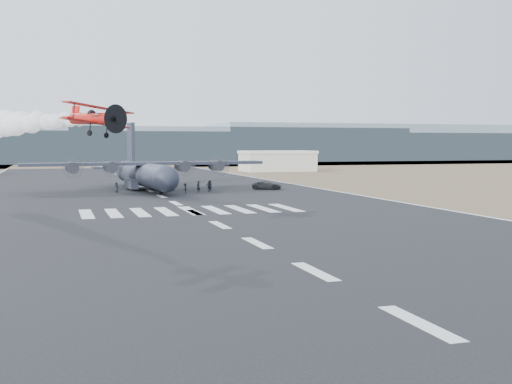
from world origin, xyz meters
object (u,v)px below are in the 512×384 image
support_vehicle (267,185)px  crew_g (173,185)px  crew_a (198,186)px  crew_h (210,185)px  crew_f (153,186)px  transport_aircraft (144,172)px  crew_b (166,187)px  crew_d (209,186)px  aerobatic_biplane (94,118)px  hangar_right (277,161)px  crew_c (185,188)px  crew_e (116,187)px

support_vehicle → crew_g: bearing=110.9°
support_vehicle → crew_a: crew_a is taller
crew_g → crew_h: 6.48m
support_vehicle → crew_h: size_ratio=3.08×
crew_a → crew_f: size_ratio=1.03×
transport_aircraft → crew_g: bearing=-50.7°
crew_b → transport_aircraft: bearing=-72.6°
transport_aircraft → crew_d: bearing=-45.3°
aerobatic_biplane → crew_h: bearing=50.4°
hangar_right → crew_f: 82.16m
crew_a → crew_c: size_ratio=1.14×
hangar_right → crew_h: hangar_right is taller
crew_f → hangar_right: bearing=22.8°
crew_f → crew_e: bearing=147.5°
aerobatic_biplane → crew_a: bearing=51.6°
crew_c → hangar_right: bearing=171.2°
hangar_right → crew_g: hangar_right is taller
crew_a → crew_d: (1.76, -0.03, -0.02)m
crew_f → crew_a: bearing=-60.8°
crew_d → crew_f: size_ratio=1.01×
crew_a → crew_h: 4.88m
support_vehicle → crew_h: bearing=107.5°
transport_aircraft → crew_g: transport_aircraft is taller
support_vehicle → crew_f: 19.59m
crew_b → crew_h: bearing=-163.5°
crew_f → crew_g: bearing=-28.7°
transport_aircraft → crew_g: size_ratio=21.84×
transport_aircraft → crew_h: 11.64m
support_vehicle → crew_d: (-10.92, -2.60, 0.22)m
hangar_right → crew_b: hangar_right is taller
support_vehicle → crew_e: 25.59m
support_vehicle → crew_d: crew_d is taller
hangar_right → crew_h: (-36.02, -67.83, -2.18)m
crew_e → crew_f: 6.01m
crew_h → crew_c: bearing=-39.5°
hangar_right → crew_f: bearing=-123.9°
crew_c → crew_d: bearing=139.1°
aerobatic_biplane → crew_b: aerobatic_biplane is taller
crew_a → crew_h: size_ratio=1.15×
support_vehicle → crew_c: (-15.36, -5.03, 0.12)m
crew_a → aerobatic_biplane: bearing=33.4°
crew_e → crew_f: size_ratio=0.91×
transport_aircraft → crew_b: 7.76m
crew_b → crew_c: 4.38m
crew_c → crew_h: size_ratio=1.01×
support_vehicle → crew_h: 9.88m
crew_h → crew_a: bearing=-34.8°
crew_c → crew_h: 8.48m
aerobatic_biplane → crew_g: 56.42m
support_vehicle → crew_b: size_ratio=2.73×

